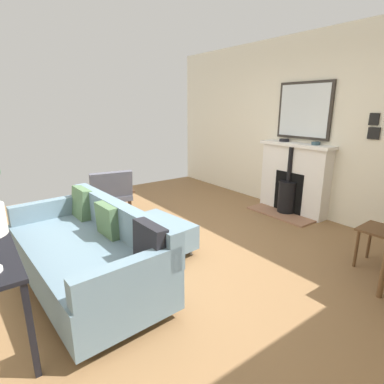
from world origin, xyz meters
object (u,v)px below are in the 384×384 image
object	(u,v)px
ottoman	(158,233)
mantel_bowl_far	(316,143)
mantel_bowl_near	(284,140)
sofa	(89,252)
armchair_accent	(110,192)
fireplace	(293,182)

from	to	relation	value
ottoman	mantel_bowl_far	bearing A→B (deg)	171.66
mantel_bowl_near	sofa	xyz separation A→B (m)	(3.44, 0.44, -0.82)
sofa	armchair_accent	xyz separation A→B (m)	(-0.85, -1.57, 0.10)
mantel_bowl_far	ottoman	world-z (taller)	mantel_bowl_far
mantel_bowl_near	fireplace	bearing A→B (deg)	82.82
fireplace	ottoman	world-z (taller)	fireplace
mantel_bowl_far	sofa	size ratio (longest dim) A/B	0.06
fireplace	armchair_accent	world-z (taller)	fireplace
ottoman	armchair_accent	distance (m)	1.35
fireplace	sofa	distance (m)	3.42
mantel_bowl_near	mantel_bowl_far	world-z (taller)	mantel_bowl_far
mantel_bowl_far	fireplace	bearing A→B (deg)	-84.28
fireplace	ottoman	size ratio (longest dim) A/B	1.37
ottoman	armchair_accent	world-z (taller)	armchair_accent
fireplace	mantel_bowl_near	distance (m)	0.70
fireplace	sofa	size ratio (longest dim) A/B	0.61
sofa	fireplace	bearing A→B (deg)	-176.93
mantel_bowl_far	ottoman	distance (m)	2.73
mantel_bowl_far	ottoman	size ratio (longest dim) A/B	0.14
ottoman	armchair_accent	xyz separation A→B (m)	(0.05, -1.34, 0.22)
mantel_bowl_near	ottoman	distance (m)	2.71
mantel_bowl_far	armchair_accent	distance (m)	3.18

